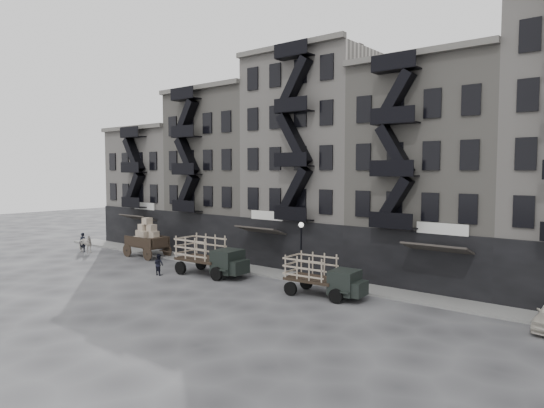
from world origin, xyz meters
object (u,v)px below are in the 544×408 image
Objects in this scene: pedestrian_west at (83,242)px; horse at (85,244)px; stake_truck_west at (210,253)px; stake_truck_east at (323,273)px; wagon at (146,235)px; pedestrian_mid at (159,264)px.

horse is at bearing -33.27° from pedestrian_west.
stake_truck_east is at bearing -2.48° from stake_truck_west.
wagon is 7.39m from pedestrian_west.
pedestrian_mid is at bearing -30.32° from wagon.
horse is at bearing -160.55° from wagon.
horse is 26.64m from stake_truck_east.
wagon reaches higher than pedestrian_mid.
pedestrian_mid is at bearing -172.96° from stake_truck_east.
stake_truck_west reaches higher than stake_truck_east.
stake_truck_west is at bearing -9.93° from wagon.
stake_truck_west is at bearing 176.89° from stake_truck_east.
horse is at bearing 177.56° from stake_truck_east.
stake_truck_east is 27.11m from pedestrian_west.
stake_truck_east is at bearing -4.74° from wagon.
horse is 13.74m from pedestrian_mid.
stake_truck_east is (26.63, 0.79, 0.61)m from horse.
pedestrian_mid is (13.62, -1.78, -0.05)m from horse.
stake_truck_west is at bearing -21.85° from pedestrian_west.
pedestrian_west reaches higher than horse.
stake_truck_west reaches higher than pedestrian_mid.
horse is 0.39× the size of stake_truck_east.
stake_truck_west is at bearing -95.45° from horse.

